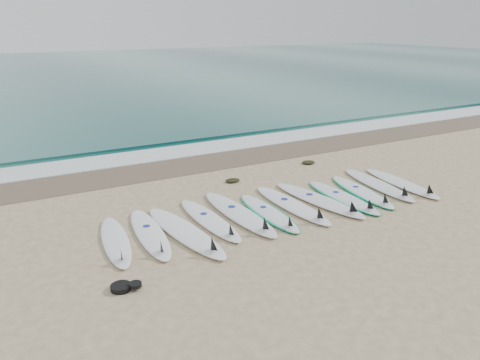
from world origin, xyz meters
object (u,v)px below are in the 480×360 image
surfboard_0 (116,242)px  leash_coil (124,287)px  surfboard_6 (293,205)px  surfboard_11 (403,183)px

surfboard_0 → leash_coil: (-0.29, -1.61, -0.00)m
leash_coil → surfboard_6: bearing=19.5°
surfboard_0 → leash_coil: 1.63m
surfboard_0 → surfboard_6: bearing=5.6°
surfboard_0 → surfboard_11: surfboard_11 is taller
surfboard_11 → surfboard_0: bearing=-177.0°
surfboard_6 → leash_coil: surfboard_6 is taller
surfboard_6 → surfboard_11: (3.27, -0.11, -0.00)m
surfboard_0 → leash_coil: size_ratio=5.13×
surfboard_11 → leash_coil: 7.61m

